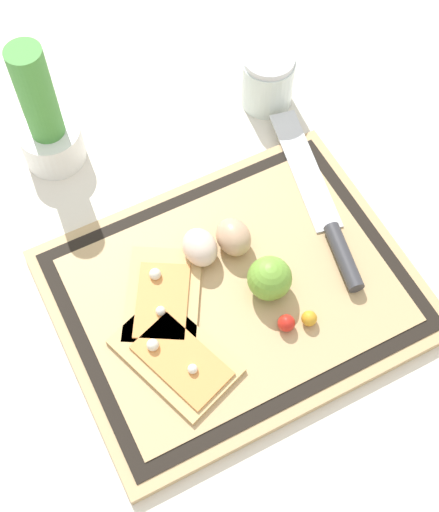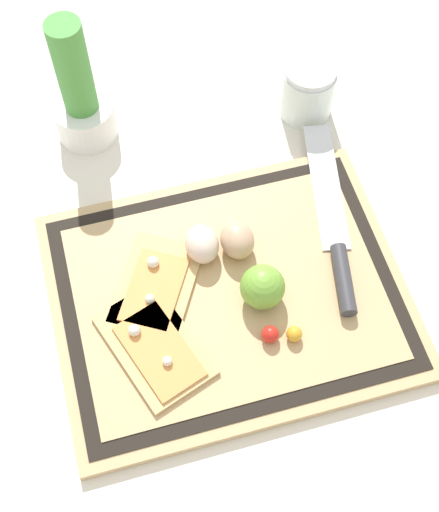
{
  "view_description": "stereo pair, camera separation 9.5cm",
  "coord_description": "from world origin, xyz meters",
  "px_view_note": "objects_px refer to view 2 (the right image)",
  "views": [
    {
      "loc": [
        -0.21,
        -0.37,
        0.87
      ],
      "look_at": [
        0.0,
        0.05,
        0.04
      ],
      "focal_mm": 50.0,
      "sensor_mm": 36.0,
      "label": 1
    },
    {
      "loc": [
        -0.12,
        -0.4,
        0.87
      ],
      "look_at": [
        0.0,
        0.05,
        0.04
      ],
      "focal_mm": 50.0,
      "sensor_mm": 36.0,
      "label": 2
    }
  ],
  "objects_px": {
    "pizza_slice_far": "(156,285)",
    "knife": "(337,244)",
    "pizza_slice_near": "(155,346)",
    "egg_pink": "(202,244)",
    "cherry_tomato_red": "(270,334)",
    "cherry_tomato_yellow": "(294,334)",
    "sauce_jar": "(307,93)",
    "herb_pot": "(81,99)",
    "lime": "(262,287)",
    "egg_brown": "(237,240)"
  },
  "relations": [
    {
      "from": "pizza_slice_far",
      "to": "knife",
      "type": "bearing_deg",
      "value": -1.44
    },
    {
      "from": "pizza_slice_near",
      "to": "egg_pink",
      "type": "distance_m",
      "value": 0.15
    },
    {
      "from": "cherry_tomato_red",
      "to": "cherry_tomato_yellow",
      "type": "distance_m",
      "value": 0.03
    },
    {
      "from": "sauce_jar",
      "to": "egg_pink",
      "type": "bearing_deg",
      "value": -136.0
    },
    {
      "from": "cherry_tomato_yellow",
      "to": "herb_pot",
      "type": "relative_size",
      "value": 0.1
    },
    {
      "from": "knife",
      "to": "lime",
      "type": "xyz_separation_m",
      "value": [
        -0.12,
        -0.05,
        0.02
      ]
    },
    {
      "from": "pizza_slice_near",
      "to": "egg_brown",
      "type": "relative_size",
      "value": 3.18
    },
    {
      "from": "knife",
      "to": "pizza_slice_near",
      "type": "bearing_deg",
      "value": -163.89
    },
    {
      "from": "pizza_slice_far",
      "to": "herb_pot",
      "type": "xyz_separation_m",
      "value": [
        -0.04,
        0.3,
        0.05
      ]
    },
    {
      "from": "lime",
      "to": "knife",
      "type": "bearing_deg",
      "value": 20.44
    },
    {
      "from": "pizza_slice_near",
      "to": "egg_brown",
      "type": "xyz_separation_m",
      "value": [
        0.14,
        0.11,
        0.02
      ]
    },
    {
      "from": "egg_brown",
      "to": "cherry_tomato_red",
      "type": "height_order",
      "value": "egg_brown"
    },
    {
      "from": "pizza_slice_far",
      "to": "lime",
      "type": "relative_size",
      "value": 2.86
    },
    {
      "from": "lime",
      "to": "cherry_tomato_yellow",
      "type": "height_order",
      "value": "lime"
    },
    {
      "from": "lime",
      "to": "herb_pot",
      "type": "xyz_separation_m",
      "value": [
        -0.17,
        0.35,
        0.03
      ]
    },
    {
      "from": "egg_brown",
      "to": "lime",
      "type": "xyz_separation_m",
      "value": [
        0.01,
        -0.08,
        0.01
      ]
    },
    {
      "from": "lime",
      "to": "cherry_tomato_yellow",
      "type": "relative_size",
      "value": 2.86
    },
    {
      "from": "pizza_slice_near",
      "to": "knife",
      "type": "distance_m",
      "value": 0.28
    },
    {
      "from": "egg_pink",
      "to": "herb_pot",
      "type": "height_order",
      "value": "herb_pot"
    },
    {
      "from": "pizza_slice_near",
      "to": "cherry_tomato_red",
      "type": "distance_m",
      "value": 0.15
    },
    {
      "from": "lime",
      "to": "pizza_slice_far",
      "type": "bearing_deg",
      "value": 158.42
    },
    {
      "from": "egg_brown",
      "to": "lime",
      "type": "bearing_deg",
      "value": -82.41
    },
    {
      "from": "egg_pink",
      "to": "cherry_tomato_yellow",
      "type": "xyz_separation_m",
      "value": [
        0.08,
        -0.15,
        -0.01
      ]
    },
    {
      "from": "egg_pink",
      "to": "cherry_tomato_red",
      "type": "relative_size",
      "value": 2.45
    },
    {
      "from": "pizza_slice_near",
      "to": "pizza_slice_far",
      "type": "relative_size",
      "value": 1.06
    },
    {
      "from": "knife",
      "to": "cherry_tomato_red",
      "type": "xyz_separation_m",
      "value": [
        -0.13,
        -0.1,
        0.0
      ]
    },
    {
      "from": "sauce_jar",
      "to": "lime",
      "type": "bearing_deg",
      "value": -118.62
    },
    {
      "from": "knife",
      "to": "cherry_tomato_yellow",
      "type": "height_order",
      "value": "knife"
    },
    {
      "from": "pizza_slice_near",
      "to": "egg_pink",
      "type": "xyz_separation_m",
      "value": [
        0.09,
        0.12,
        0.02
      ]
    },
    {
      "from": "cherry_tomato_red",
      "to": "egg_brown",
      "type": "bearing_deg",
      "value": 91.66
    },
    {
      "from": "pizza_slice_far",
      "to": "egg_brown",
      "type": "bearing_deg",
      "value": 13.32
    },
    {
      "from": "egg_brown",
      "to": "herb_pot",
      "type": "bearing_deg",
      "value": 120.8
    },
    {
      "from": "cherry_tomato_red",
      "to": "pizza_slice_far",
      "type": "bearing_deg",
      "value": 138.37
    },
    {
      "from": "cherry_tomato_yellow",
      "to": "sauce_jar",
      "type": "xyz_separation_m",
      "value": [
        0.14,
        0.37,
        0.01
      ]
    },
    {
      "from": "lime",
      "to": "herb_pot",
      "type": "distance_m",
      "value": 0.39
    },
    {
      "from": "pizza_slice_near",
      "to": "cherry_tomato_red",
      "type": "height_order",
      "value": "same"
    },
    {
      "from": "pizza_slice_near",
      "to": "cherry_tomato_red",
      "type": "xyz_separation_m",
      "value": [
        0.14,
        -0.03,
        0.01
      ]
    },
    {
      "from": "knife",
      "to": "egg_pink",
      "type": "xyz_separation_m",
      "value": [
        -0.18,
        0.04,
        0.02
      ]
    },
    {
      "from": "pizza_slice_near",
      "to": "pizza_slice_far",
      "type": "height_order",
      "value": "same"
    },
    {
      "from": "knife",
      "to": "cherry_tomato_red",
      "type": "relative_size",
      "value": 13.81
    },
    {
      "from": "egg_brown",
      "to": "lime",
      "type": "height_order",
      "value": "lime"
    },
    {
      "from": "pizza_slice_far",
      "to": "cherry_tomato_yellow",
      "type": "relative_size",
      "value": 8.18
    },
    {
      "from": "knife",
      "to": "herb_pot",
      "type": "relative_size",
      "value": 1.47
    },
    {
      "from": "pizza_slice_far",
      "to": "lime",
      "type": "height_order",
      "value": "lime"
    },
    {
      "from": "knife",
      "to": "sauce_jar",
      "type": "xyz_separation_m",
      "value": [
        0.04,
        0.26,
        0.01
      ]
    },
    {
      "from": "pizza_slice_far",
      "to": "lime",
      "type": "xyz_separation_m",
      "value": [
        0.13,
        -0.05,
        0.02
      ]
    },
    {
      "from": "egg_brown",
      "to": "cherry_tomato_yellow",
      "type": "bearing_deg",
      "value": -77.01
    },
    {
      "from": "egg_brown",
      "to": "sauce_jar",
      "type": "distance_m",
      "value": 0.28
    },
    {
      "from": "pizza_slice_far",
      "to": "cherry_tomato_red",
      "type": "bearing_deg",
      "value": -41.63
    },
    {
      "from": "pizza_slice_far",
      "to": "herb_pot",
      "type": "relative_size",
      "value": 0.78
    }
  ]
}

